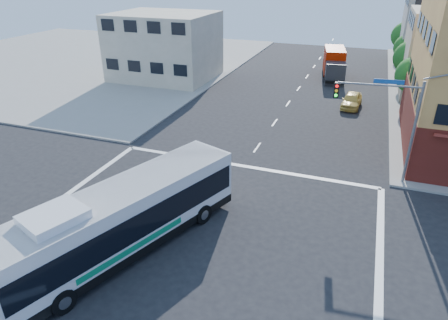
% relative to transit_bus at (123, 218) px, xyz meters
% --- Properties ---
extents(ground, '(120.00, 120.00, 0.00)m').
position_rel_transit_bus_xyz_m(ground, '(2.84, 1.65, -1.94)').
color(ground, black).
rests_on(ground, ground).
extents(sidewalk_nw, '(50.00, 50.00, 0.15)m').
position_rel_transit_bus_xyz_m(sidewalk_nw, '(-32.16, 36.65, -1.87)').
color(sidewalk_nw, gray).
rests_on(sidewalk_nw, ground).
extents(building_west, '(12.06, 10.06, 8.00)m').
position_rel_transit_bus_xyz_m(building_west, '(-14.18, 31.63, 2.06)').
color(building_west, beige).
rests_on(building_west, ground).
extents(signal_mast_ne, '(7.91, 1.13, 8.07)m').
position_rel_transit_bus_xyz_m(signal_mast_ne, '(11.92, 12.27, 3.04)').
color(signal_mast_ne, slate).
rests_on(signal_mast_ne, ground).
extents(street_tree_a, '(3.60, 3.60, 5.53)m').
position_rel_transit_bus_xyz_m(street_tree_a, '(14.74, 29.57, 1.65)').
color(street_tree_a, '#352413').
rests_on(street_tree_a, ground).
extents(street_tree_b, '(3.80, 3.80, 5.79)m').
position_rel_transit_bus_xyz_m(street_tree_b, '(14.74, 37.57, 1.81)').
color(street_tree_b, '#352413').
rests_on(street_tree_b, ground).
extents(street_tree_c, '(3.40, 3.40, 5.29)m').
position_rel_transit_bus_xyz_m(street_tree_c, '(14.74, 45.57, 1.52)').
color(street_tree_c, '#352413').
rests_on(street_tree_c, ground).
extents(street_tree_d, '(4.00, 4.00, 6.03)m').
position_rel_transit_bus_xyz_m(street_tree_d, '(14.74, 53.57, 1.94)').
color(street_tree_d, '#352413').
rests_on(street_tree_d, ground).
extents(transit_bus, '(7.37, 13.58, 3.97)m').
position_rel_transit_bus_xyz_m(transit_bus, '(0.00, 0.00, 0.00)').
color(transit_bus, black).
rests_on(transit_bus, ground).
extents(box_truck, '(3.58, 8.33, 3.63)m').
position_rel_transit_bus_xyz_m(box_truck, '(6.06, 38.91, -0.18)').
color(box_truck, '#292A2F').
rests_on(box_truck, ground).
extents(parked_car, '(2.06, 4.50, 1.49)m').
position_rel_transit_bus_xyz_m(parked_car, '(9.18, 27.70, -1.20)').
color(parked_car, gold).
rests_on(parked_car, ground).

